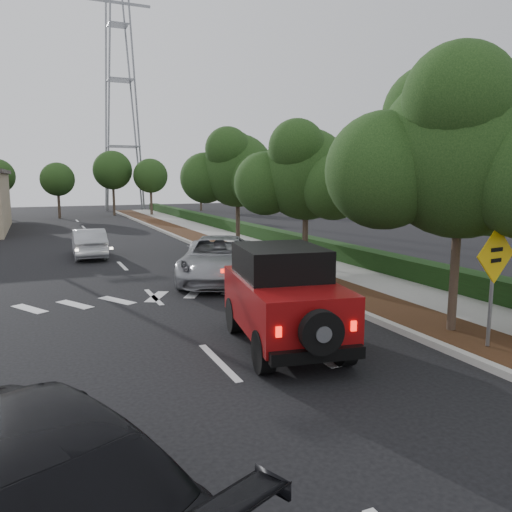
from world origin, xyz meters
TOP-DOWN VIEW (x-y plane):
  - ground at (0.00, 0.00)m, footprint 120.00×120.00m
  - curb at (4.60, 12.00)m, footprint 0.20×70.00m
  - planting_strip at (5.60, 12.00)m, footprint 1.80×70.00m
  - sidewalk at (7.50, 12.00)m, footprint 2.00×70.00m
  - hedge at (8.90, 12.00)m, footprint 0.80×70.00m
  - transmission_tower at (6.00, 48.00)m, footprint 7.00×4.00m
  - street_tree_near at (5.60, -0.50)m, footprint 3.80×3.80m
  - street_tree_mid at (5.60, 6.50)m, footprint 3.20×3.20m
  - street_tree_far at (5.60, 13.00)m, footprint 3.40×3.40m
  - red_jeep at (1.63, 0.50)m, footprint 2.47×4.40m
  - silver_suv_ahead at (2.71, 7.60)m, footprint 4.60×6.18m
  - black_suv_oncoming at (-3.56, -4.00)m, footprint 4.21×5.94m
  - silver_sedan_oncoming at (-1.00, 15.07)m, footprint 1.51×4.04m
  - speed_hump_sign at (5.40, -1.74)m, footprint 1.19×0.17m

SIDE VIEW (x-z plane):
  - ground at x=0.00m, z-range 0.00..0.00m
  - transmission_tower at x=6.00m, z-range -14.00..14.00m
  - street_tree_near at x=5.60m, z-range -2.96..2.96m
  - street_tree_mid at x=5.60m, z-range -2.66..2.66m
  - street_tree_far at x=5.60m, z-range -2.81..2.81m
  - planting_strip at x=5.60m, z-range 0.00..0.12m
  - sidewalk at x=7.50m, z-range 0.00..0.12m
  - curb at x=4.60m, z-range 0.00..0.15m
  - hedge at x=8.90m, z-range 0.00..0.80m
  - silver_sedan_oncoming at x=-1.00m, z-range 0.00..1.32m
  - silver_suv_ahead at x=2.71m, z-range 0.00..1.56m
  - black_suv_oncoming at x=-3.56m, z-range 0.00..1.60m
  - red_jeep at x=1.63m, z-range 0.02..2.19m
  - speed_hump_sign at x=5.40m, z-range 0.49..3.04m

